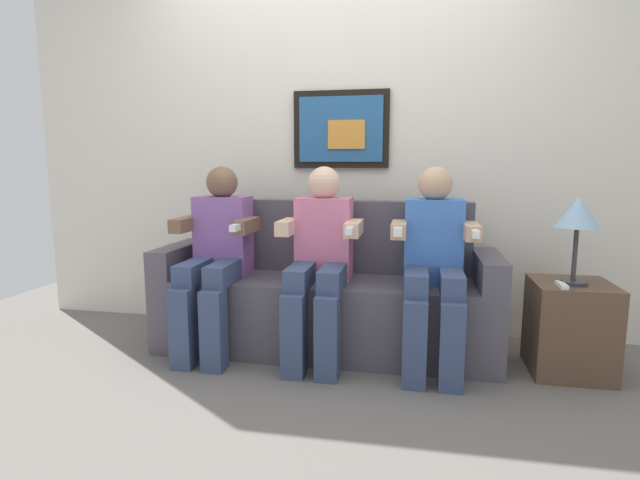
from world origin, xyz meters
name	(u,v)px	position (x,y,z in m)	size (l,w,h in m)	color
ground_plane	(315,369)	(0.00, 0.00, 0.00)	(5.74, 5.74, 0.00)	#66605B
back_wall_assembly	(338,137)	(0.00, 0.76, 1.30)	(4.41, 0.10, 2.60)	silver
couch	(325,299)	(0.00, 0.33, 0.31)	(2.01, 0.58, 0.90)	#514C56
person_on_left	(216,253)	(-0.63, 0.16, 0.61)	(0.46, 0.56, 1.11)	#8C59A5
person_in_middle	(320,256)	(0.00, 0.16, 0.61)	(0.46, 0.56, 1.11)	pink
person_on_right	(434,260)	(0.63, 0.16, 0.61)	(0.46, 0.56, 1.11)	#3F72CC
side_table_right	(570,328)	(1.36, 0.22, 0.25)	(0.40, 0.40, 0.50)	brown
table_lamp	(578,216)	(1.34, 0.18, 0.86)	(0.22, 0.22, 0.46)	#333338
spare_remote_on_table	(562,285)	(1.27, 0.11, 0.51)	(0.04, 0.13, 0.02)	white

